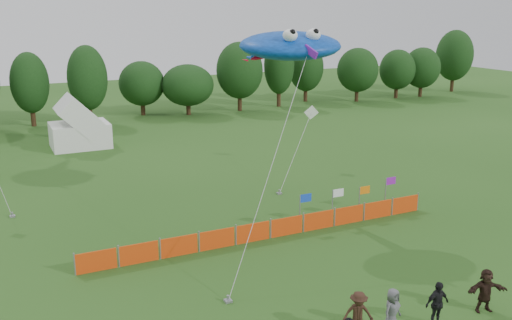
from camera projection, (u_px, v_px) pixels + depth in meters
name	position (u px, v px, depth m)	size (l,w,h in m)	color
treeline	(111.00, 81.00, 60.39)	(104.57, 8.78, 8.36)	#382314
tent_right	(79.00, 127.00, 49.31)	(4.92, 3.93, 3.47)	white
barrier_fence	(270.00, 229.00, 30.03)	(19.90, 0.06, 1.00)	red
flag_row	(348.00, 198.00, 32.11)	(6.73, 0.53, 2.17)	gray
spectator_c	(358.00, 314.00, 20.97)	(1.17, 0.67, 1.81)	black
spectator_d	(437.00, 304.00, 21.69)	(1.07, 0.44, 1.82)	black
spectator_e	(392.00, 311.00, 21.28)	(0.86, 0.56, 1.76)	#535258
spectator_f	(485.00, 290.00, 22.73)	(1.68, 0.53, 1.81)	black
stingray_kite	(287.00, 46.00, 30.31)	(10.01, 14.35, 10.86)	blue
small_kite_white	(303.00, 134.00, 41.08)	(6.01, 5.28, 4.75)	white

